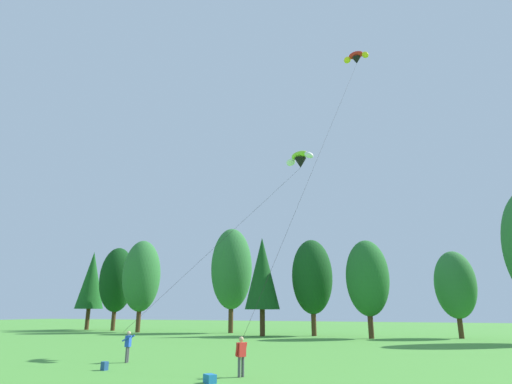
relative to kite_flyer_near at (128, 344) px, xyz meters
The scene contains 14 objects.
treeline_tree_a 47.08m from the kite_flyer_near, 136.83° to the left, with size 4.23×4.23×11.96m.
treeline_tree_b 42.34m from the kite_flyer_near, 132.24° to the left, with size 5.07×5.07×12.12m.
treeline_tree_c 36.01m from the kite_flyer_near, 127.26° to the left, with size 5.15×5.15×12.39m.
treeline_tree_d 33.84m from the kite_flyer_near, 106.22° to the left, with size 5.53×5.53×13.83m.
treeline_tree_e 27.56m from the kite_flyer_near, 95.71° to the left, with size 4.11×4.11×11.40m.
treeline_tree_f 30.17m from the kite_flyer_near, 84.83° to the left, with size 4.82×4.82×11.17m.
treeline_tree_g 29.17m from the kite_flyer_near, 70.63° to the left, with size 4.59×4.59×10.33m.
treeline_tree_h 36.18m from the kite_flyer_near, 59.52° to the left, with size 4.27×4.27×9.15m.
kite_flyer_near is the anchor object (origin of this frame).
kite_flyer_mid 8.51m from the kite_flyer_near, 16.03° to the right, with size 0.43×0.59×1.69m.
parafoil_kite_high_lime_white 17.65m from the kite_flyer_near, 49.23° to the left, with size 9.49×10.08×13.09m.
parafoil_kite_mid_red_yellow 30.48m from the kite_flyer_near, 50.52° to the left, with size 5.01×17.10×24.63m.
backpack 3.25m from the kite_flyer_near, 69.97° to the right, with size 0.32×0.24×0.40m, color #234C89.
picnic_cooler 8.84m from the kite_flyer_near, 29.09° to the right, with size 0.52×0.36×0.34m, color #1E70B7.
Camera 1 is at (12.56, 1.02, 2.81)m, focal length 29.61 mm.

